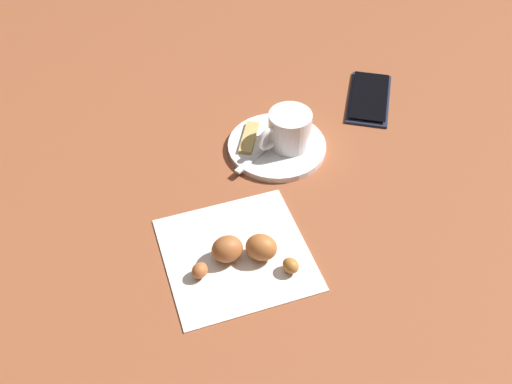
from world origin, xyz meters
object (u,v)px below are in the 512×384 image
saucer (275,146)px  sugar_packet (247,138)px  teaspoon (270,142)px  napkin (234,254)px  cell_phone (367,98)px  croissant (242,251)px  espresso_cup (287,130)px

saucer → sugar_packet: bearing=73.8°
teaspoon → napkin: 0.21m
napkin → cell_phone: (0.32, -0.22, 0.00)m
napkin → teaspoon: bearing=-15.3°
saucer → napkin: (-0.20, 0.06, -0.00)m
napkin → cell_phone: 0.39m
teaspoon → saucer: bearing=-97.6°
teaspoon → sugar_packet: (0.01, 0.03, 0.00)m
sugar_packet → croissant: size_ratio=0.50×
teaspoon → croissant: 0.21m
teaspoon → napkin: bearing=164.7°
napkin → cell_phone: cell_phone is taller
espresso_cup → teaspoon: 0.03m
saucer → sugar_packet: size_ratio=2.12×
sugar_packet → napkin: sugar_packet is taller
cell_phone → napkin: bearing=145.0°
teaspoon → croissant: size_ratio=0.73×
saucer → croissant: bearing=166.2°
espresso_cup → sugar_packet: espresso_cup is taller
croissant → teaspoon: bearing=-11.9°
espresso_cup → sugar_packet: 0.06m
saucer → teaspoon: bearing=82.4°
saucer → espresso_cup: size_ratio=1.81×
sugar_packet → cell_phone: (0.10, -0.20, -0.01)m
croissant → napkin: bearing=46.5°
sugar_packet → cell_phone: 0.23m
saucer → cell_phone: size_ratio=0.98×
napkin → cell_phone: bearing=-35.0°
sugar_packet → cell_phone: size_ratio=0.46×
sugar_packet → croissant: (-0.22, 0.01, 0.01)m
napkin → cell_phone: size_ratio=1.20×
cell_phone → teaspoon: bearing=124.8°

